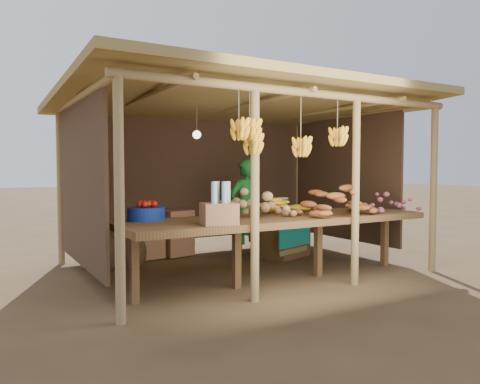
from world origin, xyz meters
TOP-DOWN VIEW (x-y plane):
  - ground at (0.00, 0.00)m, footprint 60.00×60.00m
  - stall_structure at (-0.02, 0.05)m, footprint 4.70×3.50m
  - counter at (0.00, -0.95)m, footprint 3.90×1.05m
  - potato_heap at (-0.43, -0.96)m, footprint 1.21×0.95m
  - sweet_potato_heap at (0.74, -1.18)m, footprint 1.20×0.96m
  - onion_heap at (1.67, -1.18)m, footprint 0.76×0.50m
  - banana_pile at (0.39, -0.56)m, footprint 0.72×0.52m
  - tomato_basin at (-1.53, -0.55)m, footprint 0.42×0.42m
  - bottle_box at (-1.02, -1.31)m, footprint 0.40×0.34m
  - vendor at (0.31, 0.37)m, footprint 0.58×0.41m
  - tarp_crate at (0.99, 0.39)m, footprint 0.96×0.89m
  - carton_stack at (-0.60, 1.20)m, footprint 0.98×0.43m
  - burlap_sacks at (-1.51, 0.76)m, footprint 0.84×0.44m

SIDE VIEW (x-z plane):
  - ground at x=0.00m, z-range 0.00..0.00m
  - burlap_sacks at x=-1.51m, z-range -0.04..0.56m
  - carton_stack at x=-0.60m, z-range -0.04..0.67m
  - tarp_crate at x=0.99m, z-range -0.08..0.85m
  - counter at x=0.00m, z-range 0.34..1.14m
  - vendor at x=0.31m, z-range 0.00..1.52m
  - tomato_basin at x=-1.53m, z-range 0.78..1.00m
  - bottle_box at x=-1.02m, z-range 0.75..1.19m
  - banana_pile at x=0.39m, z-range 0.80..1.15m
  - onion_heap at x=1.67m, z-range 0.80..1.15m
  - sweet_potato_heap at x=0.74m, z-range 0.80..1.16m
  - potato_heap at x=-0.43m, z-range 0.80..1.17m
  - stall_structure at x=-0.02m, z-range 0.71..3.14m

